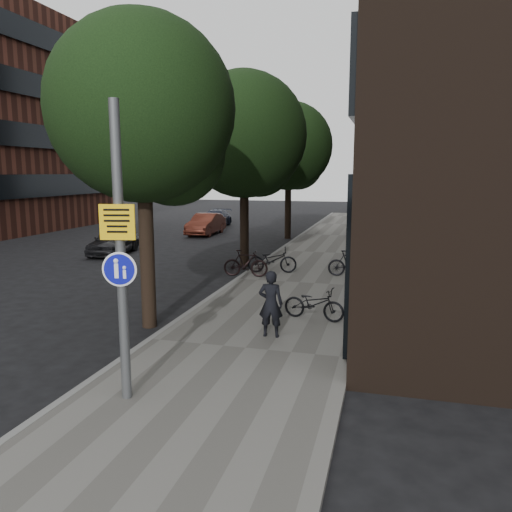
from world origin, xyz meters
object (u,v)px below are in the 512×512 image
(pedestrian, at_px, (271,304))
(parked_car_near, at_px, (114,241))
(signpost, at_px, (121,254))
(parked_bike_facade_near, at_px, (314,304))

(pedestrian, height_order, parked_car_near, pedestrian)
(signpost, xyz_separation_m, pedestrian, (1.60, 3.67, -1.67))
(pedestrian, distance_m, parked_bike_facade_near, 1.78)
(pedestrian, relative_size, parked_car_near, 0.42)
(signpost, relative_size, parked_car_near, 1.32)
(pedestrian, bearing_deg, parked_bike_facade_near, -118.58)
(parked_car_near, bearing_deg, signpost, -65.98)
(pedestrian, xyz_separation_m, parked_car_near, (-10.02, 10.09, -0.27))
(signpost, height_order, pedestrian, signpost)
(parked_car_near, bearing_deg, parked_bike_facade_near, -45.77)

